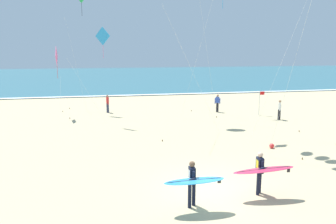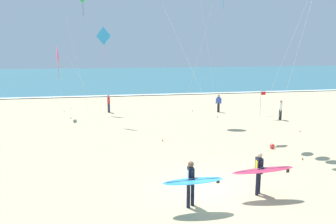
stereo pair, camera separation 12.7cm
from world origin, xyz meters
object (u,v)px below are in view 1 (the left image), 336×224
bystander_blue_top (217,103)px  beach_ball (272,146)px  surfer_lead (193,181)px  kite_diamond_cobalt_mid (102,39)px  bystander_white_top (279,110)px  surfer_trailing (261,170)px  bystander_red_top (108,104)px  kite_diamond_rose_far (57,57)px  lifeguard_flag (260,101)px

bystander_blue_top → beach_ball: bearing=-93.5°
surfer_lead → kite_diamond_cobalt_mid: bearing=101.4°
bystander_white_top → bystander_blue_top: bearing=132.7°
surfer_trailing → bystander_red_top: (-5.47, 18.40, -0.23)m
bystander_white_top → kite_diamond_rose_far: bearing=165.6°
kite_diamond_rose_far → bystander_blue_top: (13.59, -0.40, -4.11)m
kite_diamond_cobalt_mid → bystander_white_top: kite_diamond_cobalt_mid is taller
surfer_lead → beach_ball: bearing=44.0°
bystander_blue_top → bystander_red_top: size_ratio=1.00×
bystander_white_top → lifeguard_flag: lifeguard_flag is taller
surfer_trailing → bystander_blue_top: 17.25m
surfer_trailing → bystander_white_top: (7.94, 12.67, -0.23)m
bystander_white_top → bystander_blue_top: (-3.75, 4.06, 0.00)m
surfer_trailing → lifeguard_flag: 16.34m
surfer_trailing → lifeguard_flag: size_ratio=1.14×
kite_diamond_rose_far → bystander_red_top: 5.82m
bystander_white_top → bystander_blue_top: size_ratio=1.00×
kite_diamond_cobalt_mid → beach_ball: kite_diamond_cobalt_mid is taller
surfer_lead → kite_diamond_rose_far: bearing=110.4°
bystander_blue_top → bystander_red_top: 9.80m
kite_diamond_rose_far → bystander_white_top: (17.34, -4.47, -4.11)m
surfer_lead → beach_ball: surfer_lead is taller
surfer_lead → surfer_trailing: 2.88m
surfer_lead → kite_diamond_rose_far: 19.22m
kite_diamond_cobalt_mid → beach_ball: (9.30, -8.51, -6.17)m
surfer_trailing → kite_diamond_rose_far: size_ratio=0.41×
kite_diamond_rose_far → bystander_blue_top: size_ratio=3.65×
kite_diamond_rose_far → lifeguard_flag: kite_diamond_rose_far is taller
surfer_trailing → kite_diamond_rose_far: 19.93m
surfer_lead → kite_diamond_rose_far: (-6.57, 17.65, 3.88)m
kite_diamond_cobalt_mid → bystander_blue_top: kite_diamond_cobalt_mid is taller
surfer_lead → bystander_blue_top: bearing=67.8°
kite_diamond_rose_far → surfer_lead: bearing=-69.6°
kite_diamond_rose_far → bystander_blue_top: 14.20m
surfer_trailing → bystander_red_top: 19.20m
bystander_white_top → beach_ball: bystander_white_top is taller
surfer_trailing → bystander_white_top: bearing=57.9°
kite_diamond_rose_far → bystander_white_top: 18.38m
kite_diamond_cobalt_mid → lifeguard_flag: (13.01, 0.51, -5.05)m
bystander_red_top → beach_ball: bystander_red_top is taller
lifeguard_flag → surfer_lead: bearing=-123.6°
kite_diamond_rose_far → lifeguard_flag: bearing=-8.5°
surfer_lead → bystander_blue_top: size_ratio=1.35×
surfer_trailing → bystander_blue_top: size_ratio=1.50×
kite_diamond_cobalt_mid → kite_diamond_rose_far: 4.90m
kite_diamond_cobalt_mid → bystander_white_top: (13.72, -1.47, -5.50)m
lifeguard_flag → surfer_trailing: bearing=-116.3°
kite_diamond_rose_far → kite_diamond_cobalt_mid: bearing=-39.6°
bystander_blue_top → lifeguard_flag: size_ratio=0.76×
kite_diamond_cobalt_mid → bystander_red_top: 6.96m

